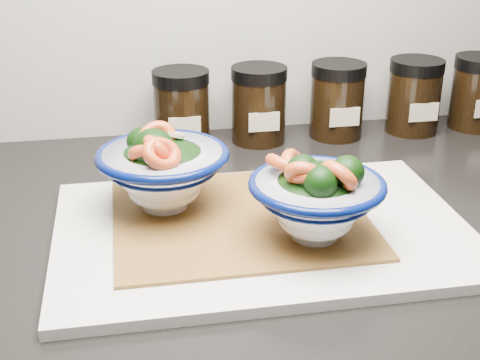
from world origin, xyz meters
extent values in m
cube|color=black|center=(0.00, 1.45, 0.88)|extent=(3.50, 0.60, 0.04)
cube|color=silver|center=(-0.16, 1.40, 0.91)|extent=(0.45, 0.30, 0.01)
cube|color=olive|center=(-0.18, 1.42, 0.91)|extent=(0.28, 0.24, 0.00)
cylinder|color=white|center=(-0.26, 1.46, 0.92)|extent=(0.05, 0.05, 0.01)
ellipsoid|color=white|center=(-0.26, 1.46, 0.94)|extent=(0.08, 0.08, 0.04)
torus|color=#04114A|center=(-0.26, 1.46, 0.98)|extent=(0.15, 0.15, 0.01)
torus|color=#04114A|center=(-0.26, 1.46, 0.96)|extent=(0.12, 0.12, 0.00)
ellipsoid|color=black|center=(-0.26, 1.46, 0.97)|extent=(0.11, 0.11, 0.05)
ellipsoid|color=black|center=(-0.27, 1.45, 0.99)|extent=(0.05, 0.05, 0.05)
cylinder|color=#477233|center=(-0.27, 1.45, 0.97)|extent=(0.02, 0.01, 0.03)
ellipsoid|color=black|center=(-0.27, 1.45, 0.99)|extent=(0.04, 0.04, 0.04)
cylinder|color=#477233|center=(-0.27, 1.45, 0.98)|extent=(0.01, 0.02, 0.03)
ellipsoid|color=black|center=(-0.28, 1.49, 0.98)|extent=(0.04, 0.04, 0.03)
cylinder|color=#477233|center=(-0.28, 1.49, 0.97)|extent=(0.01, 0.01, 0.03)
torus|color=#DB5429|center=(-0.27, 1.44, 0.99)|extent=(0.05, 0.05, 0.04)
torus|color=#DB5429|center=(-0.26, 1.42, 1.00)|extent=(0.05, 0.05, 0.05)
torus|color=#DB5429|center=(-0.27, 1.44, 1.00)|extent=(0.05, 0.05, 0.06)
torus|color=#DB5429|center=(-0.26, 1.48, 0.99)|extent=(0.06, 0.05, 0.05)
cylinder|color=#CCBC8E|center=(-0.24, 1.48, 1.00)|extent=(0.02, 0.02, 0.01)
cylinder|color=white|center=(-0.11, 1.36, 0.92)|extent=(0.05, 0.05, 0.01)
ellipsoid|color=white|center=(-0.11, 1.36, 0.94)|extent=(0.08, 0.08, 0.04)
torus|color=#04114A|center=(-0.11, 1.36, 0.98)|extent=(0.14, 0.14, 0.01)
torus|color=#04114A|center=(-0.11, 1.36, 0.96)|extent=(0.12, 0.12, 0.00)
ellipsoid|color=black|center=(-0.11, 1.36, 0.97)|extent=(0.10, 0.10, 0.05)
ellipsoid|color=black|center=(-0.12, 1.35, 0.99)|extent=(0.04, 0.04, 0.03)
cylinder|color=#477233|center=(-0.12, 1.35, 0.97)|extent=(0.01, 0.01, 0.03)
ellipsoid|color=black|center=(-0.10, 1.38, 0.98)|extent=(0.03, 0.03, 0.03)
cylinder|color=#477233|center=(-0.10, 1.38, 0.97)|extent=(0.01, 0.02, 0.02)
ellipsoid|color=black|center=(-0.08, 1.35, 0.99)|extent=(0.03, 0.03, 0.03)
cylinder|color=#477233|center=(-0.08, 1.35, 0.98)|extent=(0.01, 0.02, 0.02)
ellipsoid|color=black|center=(-0.12, 1.36, 0.99)|extent=(0.03, 0.03, 0.03)
cylinder|color=#477233|center=(-0.12, 1.36, 0.98)|extent=(0.01, 0.01, 0.02)
ellipsoid|color=black|center=(-0.11, 1.33, 0.99)|extent=(0.03, 0.03, 0.03)
cylinder|color=#477233|center=(-0.11, 1.33, 0.98)|extent=(0.01, 0.01, 0.02)
torus|color=#DB5429|center=(-0.09, 1.34, 0.99)|extent=(0.05, 0.06, 0.05)
torus|color=#DB5429|center=(-0.13, 1.35, 0.99)|extent=(0.05, 0.04, 0.06)
torus|color=#DB5429|center=(-0.12, 1.35, 0.99)|extent=(0.06, 0.06, 0.04)
torus|color=#DB5429|center=(-0.13, 1.39, 0.99)|extent=(0.05, 0.06, 0.05)
torus|color=#DB5429|center=(-0.14, 1.39, 0.99)|extent=(0.06, 0.06, 0.03)
cylinder|color=#CCBC8E|center=(-0.13, 1.38, 0.99)|extent=(0.02, 0.02, 0.01)
cylinder|color=black|center=(-0.21, 1.69, 0.95)|extent=(0.08, 0.08, 0.09)
cylinder|color=black|center=(-0.21, 1.69, 1.00)|extent=(0.08, 0.08, 0.02)
cube|color=#C6B793|center=(-0.21, 1.65, 0.94)|extent=(0.04, 0.00, 0.03)
cylinder|color=black|center=(-0.10, 1.69, 0.95)|extent=(0.08, 0.08, 0.09)
cylinder|color=black|center=(-0.10, 1.69, 1.00)|extent=(0.08, 0.08, 0.02)
cube|color=#C6B793|center=(-0.10, 1.65, 0.94)|extent=(0.05, 0.00, 0.03)
cylinder|color=black|center=(0.02, 1.69, 0.95)|extent=(0.08, 0.08, 0.09)
cylinder|color=black|center=(0.02, 1.69, 1.00)|extent=(0.08, 0.08, 0.02)
cube|color=#C6B793|center=(0.02, 1.65, 0.94)|extent=(0.04, 0.00, 0.03)
cylinder|color=black|center=(0.14, 1.69, 0.95)|extent=(0.08, 0.08, 0.09)
cylinder|color=black|center=(0.14, 1.69, 1.00)|extent=(0.08, 0.08, 0.02)
cube|color=#C6B793|center=(0.14, 1.65, 0.94)|extent=(0.04, 0.00, 0.03)
cylinder|color=black|center=(0.25, 1.69, 0.95)|extent=(0.08, 0.08, 0.09)
camera|label=1|loc=(-0.30, 0.77, 1.26)|focal=50.00mm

